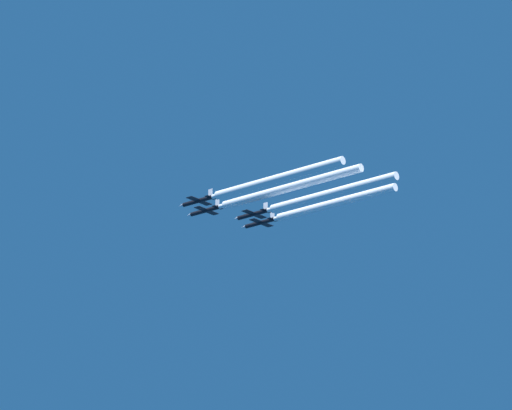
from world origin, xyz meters
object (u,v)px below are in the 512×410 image
object	(u,v)px
jet_left_wingman	(197,201)
jet_right_wingman	(259,223)
jet_slot	(252,214)
jet_lead	(204,211)

from	to	relation	value
jet_left_wingman	jet_right_wingman	distance (m)	26.99
jet_right_wingman	jet_slot	bearing A→B (deg)	-147.86
jet_right_wingman	jet_left_wingman	bearing A→B (deg)	179.64
jet_left_wingman	jet_right_wingman	size ratio (longest dim) A/B	1.00
jet_left_wingman	jet_lead	bearing A→B (deg)	33.87
jet_lead	jet_right_wingman	distance (m)	16.41
jet_lead	jet_left_wingman	world-z (taller)	jet_lead
jet_left_wingman	jet_slot	world-z (taller)	jet_left_wingman
jet_lead	jet_slot	world-z (taller)	jet_lead
jet_right_wingman	jet_slot	xyz separation A→B (m)	(-13.72, -8.62, -2.94)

